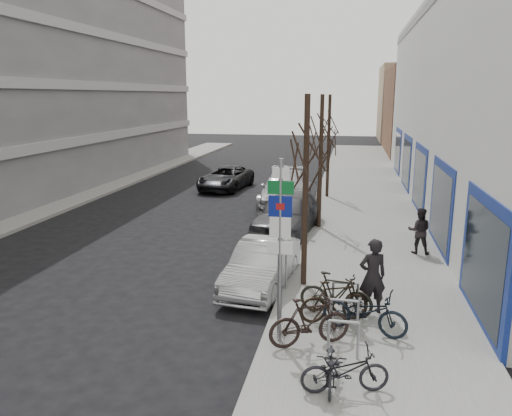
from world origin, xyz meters
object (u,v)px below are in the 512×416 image
at_px(bike_near_left, 331,362).
at_px(parked_car_front, 262,265).
at_px(tree_mid, 321,130).
at_px(pedestrian_far, 419,231).
at_px(highway_sign_pole, 280,240).
at_px(tree_far, 329,122).
at_px(meter_back, 315,190).
at_px(parked_car_mid, 288,213).
at_px(parked_car_back, 286,190).
at_px(tree_near, 306,146).
at_px(bike_far_curb, 345,367).
at_px(bike_rack, 344,312).
at_px(pedestrian_near, 373,276).
at_px(meter_mid, 305,217).
at_px(bike_far_inner, 335,301).
at_px(meter_front, 286,263).
at_px(bike_near_right, 310,321).
at_px(bike_mid_inner, 336,294).
at_px(bike_mid_curb, 365,308).
at_px(lane_car, 226,178).

relative_size(bike_near_left, parked_car_front, 0.37).
xyz_separation_m(tree_mid, pedestrian_far, (3.59, -2.92, -3.15)).
bearing_deg(highway_sign_pole, parked_car_front, 106.59).
distance_m(tree_far, meter_back, 4.08).
bearing_deg(tree_far, parked_car_mid, -99.37).
height_order(highway_sign_pole, parked_car_back, highway_sign_pole).
distance_m(tree_near, tree_far, 13.00).
bearing_deg(bike_far_curb, bike_rack, -13.42).
distance_m(tree_mid, pedestrian_near, 8.85).
bearing_deg(meter_back, bike_near_left, -84.66).
relative_size(meter_mid, bike_far_curb, 0.77).
distance_m(tree_near, bike_far_inner, 4.24).
xyz_separation_m(meter_front, parked_car_back, (-1.48, 11.17, -0.06)).
relative_size(tree_far, parked_car_front, 1.34).
distance_m(bike_near_right, bike_mid_inner, 1.74).
bearing_deg(pedestrian_near, bike_mid_inner, 0.89).
bearing_deg(bike_mid_curb, bike_near_right, 142.49).
bearing_deg(meter_mid, bike_rack, -78.20).
relative_size(bike_rack, bike_near_left, 1.49).
height_order(bike_near_left, bike_far_curb, bike_far_curb).
distance_m(tree_mid, pedestrian_far, 5.60).
xyz_separation_m(highway_sign_pole, parked_car_mid, (-1.00, 9.24, -1.60)).
bearing_deg(tree_mid, bike_rack, -82.72).
height_order(bike_near_right, pedestrian_near, pedestrian_near).
xyz_separation_m(highway_sign_pole, tree_near, (0.20, 3.51, 1.65)).
height_order(bike_rack, meter_mid, meter_mid).
distance_m(bike_far_curb, lane_car, 21.29).
relative_size(tree_far, bike_near_right, 2.96).
xyz_separation_m(tree_far, bike_far_inner, (0.96, -15.31, -3.42)).
bearing_deg(meter_back, parked_car_front, -94.03).
bearing_deg(bike_mid_inner, bike_near_right, 173.06).
distance_m(bike_rack, tree_near, 4.66).
bearing_deg(pedestrian_near, bike_far_curb, 61.29).
bearing_deg(highway_sign_pole, meter_back, 91.02).
xyz_separation_m(bike_near_left, pedestrian_far, (2.59, 8.62, 0.34)).
xyz_separation_m(meter_front, bike_near_left, (1.45, -4.54, -0.30)).
distance_m(parked_car_mid, pedestrian_far, 5.25).
height_order(bike_near_left, bike_far_inner, bike_far_inner).
height_order(meter_mid, pedestrian_far, pedestrian_far).
height_order(highway_sign_pole, parked_car_front, highway_sign_pole).
distance_m(tree_far, parked_car_back, 4.43).
bearing_deg(parked_car_back, pedestrian_far, -54.77).
bearing_deg(bike_far_inner, parked_car_mid, -7.23).
bearing_deg(meter_mid, pedestrian_near, -70.91).
bearing_deg(pedestrian_near, parked_car_back, -92.38).
bearing_deg(bike_mid_curb, tree_far, 22.57).
relative_size(meter_back, parked_car_mid, 0.25).
bearing_deg(parked_car_mid, bike_near_right, -71.88).
bearing_deg(meter_mid, pedestrian_far, -19.33).
relative_size(bike_near_right, bike_far_inner, 1.07).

